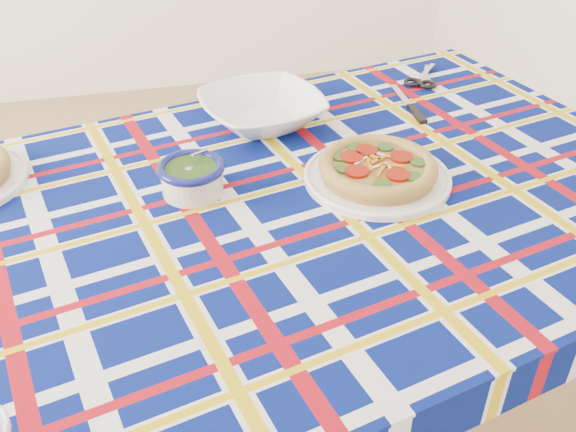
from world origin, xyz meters
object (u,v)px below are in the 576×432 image
object	(u,v)px
main_focaccia_plate	(378,168)
serving_bowl	(262,110)
dining_table	(284,236)
pesto_bowl	(192,175)

from	to	relation	value
main_focaccia_plate	serving_bowl	world-z (taller)	serving_bowl
dining_table	main_focaccia_plate	world-z (taller)	main_focaccia_plate
serving_bowl	dining_table	bearing A→B (deg)	-94.92
serving_bowl	main_focaccia_plate	bearing A→B (deg)	-60.47
dining_table	pesto_bowl	xyz separation A→B (m)	(-0.16, 0.08, 0.12)
pesto_bowl	serving_bowl	xyz separation A→B (m)	(0.19, 0.26, -0.00)
pesto_bowl	serving_bowl	size ratio (longest dim) A/B	0.47
pesto_bowl	serving_bowl	world-z (taller)	pesto_bowl
serving_bowl	pesto_bowl	bearing A→B (deg)	-126.63
dining_table	main_focaccia_plate	xyz separation A→B (m)	(0.20, 0.04, 0.11)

